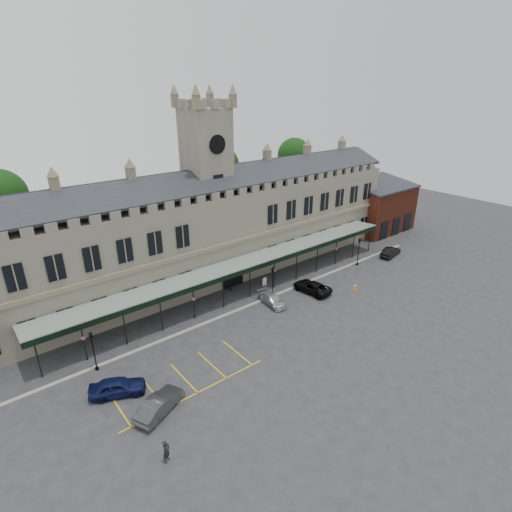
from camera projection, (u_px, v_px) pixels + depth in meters
ground at (289, 321)px, 44.99m from camera, size 140.00×140.00×0.00m
station_building at (210, 230)px, 53.86m from camera, size 60.00×10.36×17.30m
clock_tower at (208, 181)px, 51.31m from camera, size 5.60×5.60×24.80m
canopy at (249, 279)px, 49.40m from camera, size 50.00×4.10×4.30m
brick_annex at (378, 207)px, 72.18m from camera, size 12.40×8.36×9.23m
kerb at (259, 302)px, 48.91m from camera, size 60.00×0.40×0.12m
parking_markings at (187, 381)px, 35.88m from camera, size 16.00×6.00×0.01m
tree_behind_left at (0, 197)px, 45.26m from camera, size 6.00×6.00×16.00m
tree_behind_mid at (220, 166)px, 62.48m from camera, size 6.00×6.00×16.00m
tree_behind_right at (294, 156)px, 71.67m from camera, size 6.00×6.00×16.00m
lamp_post_left at (93, 347)px, 36.33m from camera, size 0.40×0.40×4.22m
lamp_post_mid at (273, 279)px, 49.29m from camera, size 0.39×0.39×4.14m
lamp_post_right at (359, 249)px, 58.11m from camera, size 0.41×0.41×4.30m
traffic_cone at (355, 287)px, 51.95m from camera, size 0.45×0.45×0.71m
sign_board at (264, 282)px, 52.82m from camera, size 0.67×0.09×1.15m
bollard_left at (230, 287)px, 51.46m from camera, size 0.17×0.17×0.96m
bollard_right at (275, 273)px, 55.41m from camera, size 0.17×0.17×0.95m
car_left_a at (117, 387)px, 34.04m from camera, size 5.05×3.67×1.60m
car_left_b at (159, 404)px, 32.21m from camera, size 4.96×3.49×1.55m
car_taxi at (272, 299)px, 48.26m from camera, size 2.13×4.49×1.26m
car_van at (312, 287)px, 51.07m from camera, size 2.97×5.40×1.43m
car_right_b at (391, 252)px, 61.80m from camera, size 4.57×2.27×1.44m
person_a at (166, 451)px, 27.91m from camera, size 0.80×0.72×1.84m
person_b at (150, 409)px, 31.74m from camera, size 0.78×0.64×1.52m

